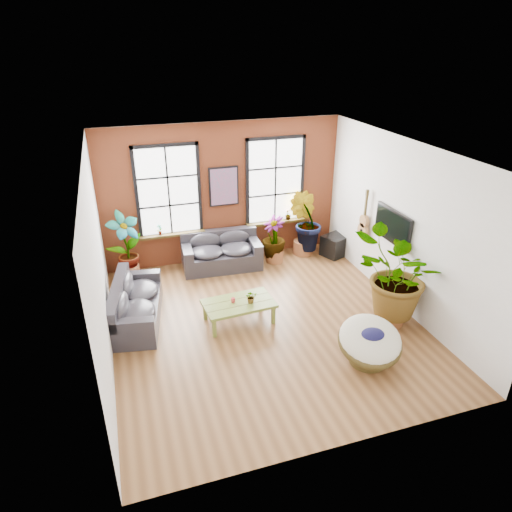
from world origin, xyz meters
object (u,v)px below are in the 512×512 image
(sofa_back, at_px, (221,252))
(papasan_chair, at_px, (370,342))
(sofa_left, at_px, (134,305))
(coffee_table, at_px, (239,304))

(sofa_back, bearing_deg, papasan_chair, -66.70)
(sofa_left, relative_size, coffee_table, 1.52)
(coffee_table, distance_m, papasan_chair, 2.69)
(sofa_back, relative_size, coffee_table, 1.36)
(sofa_back, bearing_deg, sofa_left, -137.56)
(sofa_back, xyz_separation_m, coffee_table, (-0.25, -2.51, -0.00))
(sofa_left, xyz_separation_m, coffee_table, (2.02, -0.68, 0.02))
(coffee_table, xyz_separation_m, papasan_chair, (1.85, -1.95, 0.04))
(sofa_left, bearing_deg, coffee_table, -98.40)
(coffee_table, relative_size, papasan_chair, 1.09)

